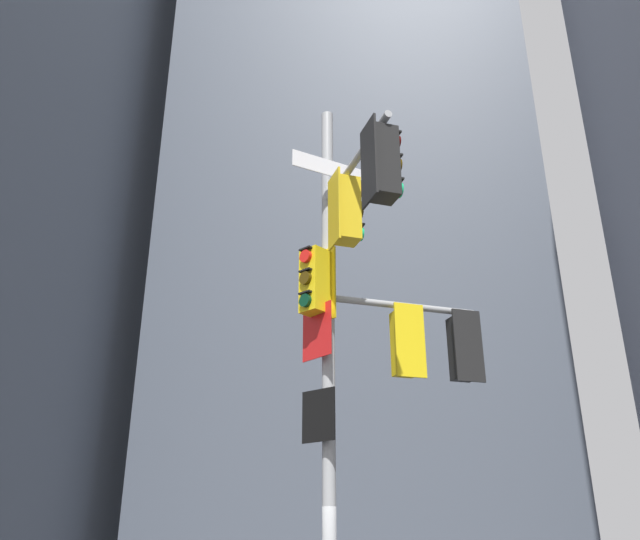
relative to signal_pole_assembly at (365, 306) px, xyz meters
The scene contains 2 objects.
building_mid_block 27.73m from the signal_pole_assembly, 94.75° to the left, with size 15.91×15.91×44.02m, color #4C5460.
signal_pole_assembly is the anchor object (origin of this frame).
Camera 1 is at (1.22, -9.18, 2.10)m, focal length 36.63 mm.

